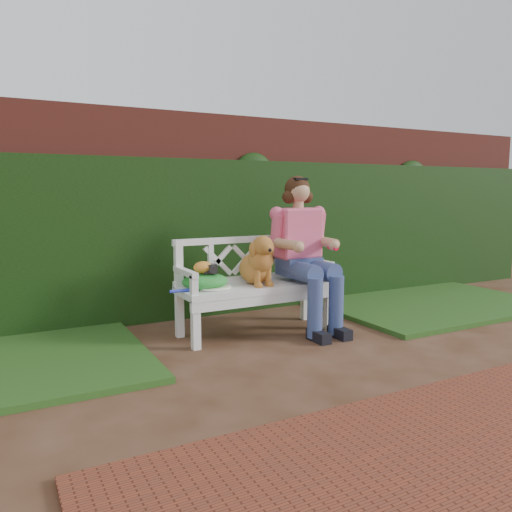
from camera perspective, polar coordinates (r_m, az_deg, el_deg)
name	(u,v)px	position (r m, az deg, el deg)	size (l,w,h in m)	color
ground	(298,356)	(4.25, 4.85, -11.30)	(60.00, 60.00, 0.00)	#3D2211
brick_wall	(209,214)	(5.72, -5.40, 4.76)	(10.00, 0.30, 2.20)	maroon
ivy_hedge	(217,238)	(5.53, -4.50, 2.09)	(10.00, 0.18, 1.70)	#18380F
grass_right	(425,302)	(6.41, 18.74, -5.01)	(2.60, 2.00, 0.05)	#26581B
brick_paving	(455,437)	(3.12, 21.83, -18.68)	(4.00, 1.20, 0.03)	maroon
garden_bench	(256,308)	(4.83, 0.00, -6.01)	(1.58, 0.60, 0.48)	white
seated_woman	(301,251)	(4.96, 5.12, 0.56)	(0.65, 0.87, 1.54)	#D24452
dog	(257,259)	(4.72, 0.12, -0.39)	(0.32, 0.44, 0.48)	#AA7F36
tennis_racket	(211,288)	(4.54, -5.12, -3.63)	(0.60, 0.25, 0.03)	silver
green_bag	(205,281)	(4.56, -5.84, -2.85)	(0.43, 0.33, 0.15)	green
camera_item	(210,269)	(4.52, -5.25, -1.46)	(0.12, 0.09, 0.08)	black
baseball_glove	(203,267)	(4.51, -6.09, -1.30)	(0.18, 0.13, 0.11)	orange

